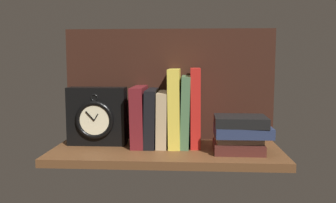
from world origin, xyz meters
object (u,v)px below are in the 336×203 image
Objects in this scene: book_stack_side at (240,134)px; framed_clock at (97,116)px; book_green_romantic at (185,111)px; book_maroon_dawkins at (139,116)px; book_red_requiem at (195,107)px; book_yellow_seinlanguage at (175,107)px; book_black_skeptic at (152,117)px; book_tan_shortstories at (163,119)px.

framed_clock is at bearing 171.67° from book_stack_side.
book_stack_side is (17.11, -7.62, -5.86)cm from book_green_romantic.
book_red_requiem is at bearing 0.00° from book_maroon_dawkins.
book_maroon_dawkins is at bearing -180.00° from book_green_romantic.
book_maroon_dawkins is 0.77× the size of book_yellow_seinlanguage.
book_maroon_dawkins reaches higher than framed_clock.
book_red_requiem is at bearing 0.00° from book_black_skeptic.
book_red_requiem reaches higher than framed_clock.
book_stack_side is (24.59, -7.62, -3.24)cm from book_tan_shortstories.
book_maroon_dawkins reaches higher than book_tan_shortstories.
book_red_requiem is at bearing 1.34° from framed_clock.
book_maroon_dawkins is 7.93cm from book_tan_shortstories.
book_red_requiem is at bearing 0.00° from book_yellow_seinlanguage.
book_black_skeptic is 0.97× the size of framed_clock.
book_yellow_seinlanguage is at bearing 159.80° from book_stack_side.
book_tan_shortstories is 22.18cm from framed_clock.
book_tan_shortstories is (3.75, 0.00, -0.40)cm from book_black_skeptic.
book_green_romantic reaches higher than book_maroon_dawkins.
book_black_skeptic is (4.14, 0.00, -0.44)cm from book_maroon_dawkins.
book_red_requiem reaches higher than book_stack_side.
book_green_romantic is at bearing 0.00° from book_maroon_dawkins.
book_stack_side is at bearing -13.20° from book_maroon_dawkins.
book_yellow_seinlanguage is 6.89cm from book_red_requiem.
book_yellow_seinlanguage is (3.89, -0.00, 3.76)cm from book_tan_shortstories.
book_green_romantic reaches higher than book_stack_side.
framed_clock reaches higher than book_stack_side.
book_green_romantic reaches higher than framed_clock.
book_stack_side is (46.75, -6.85, -3.86)cm from framed_clock.
framed_clock is (-18.41, -0.77, 0.23)cm from book_black_skeptic.
book_maroon_dawkins is at bearing 166.80° from book_stack_side.
book_green_romantic is (7.48, -0.00, 2.63)cm from book_tan_shortstories.
book_tan_shortstories is 0.77× the size of book_green_romantic.
book_red_requiem is (3.29, 0.00, 1.30)cm from book_green_romantic.
book_maroon_dawkins is 0.85× the size of book_green_romantic.
book_stack_side is at bearing -28.87° from book_red_requiem.
book_red_requiem reaches higher than book_tan_shortstories.
book_yellow_seinlanguage is 1.45× the size of book_stack_side.
book_black_skeptic is at bearing 180.00° from book_red_requiem.
book_red_requiem is 17.33cm from book_stack_side.
book_green_romantic is (15.37, 0.00, 1.79)cm from book_maroon_dawkins.
book_red_requiem is 1.47× the size of book_stack_side.
book_black_skeptic is at bearing 180.00° from book_yellow_seinlanguage.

